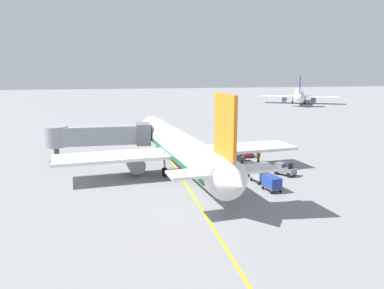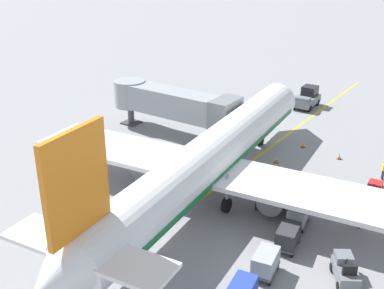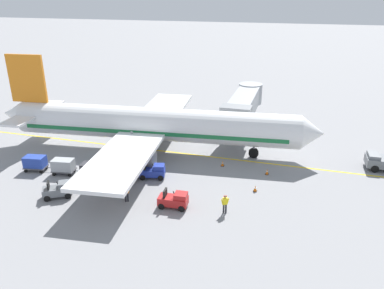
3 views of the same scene
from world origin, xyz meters
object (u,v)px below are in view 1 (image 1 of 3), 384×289
at_px(pushback_tractor, 146,131).
at_px(ground_crew_marshaller, 212,162).
at_px(baggage_tug_spare, 223,159).
at_px(safety_cone_nose_right, 181,147).
at_px(parked_airliner, 179,147).
at_px(baggage_cart_tail_end, 272,182).
at_px(baggage_cart_second_in_train, 249,167).
at_px(distant_taxiing_airliner, 299,95).
at_px(baggage_cart_front, 238,162).
at_px(jet_bridge, 98,135).
at_px(baggage_tug_trailing, 285,169).
at_px(baggage_tug_lead, 246,152).
at_px(ground_crew_loader, 258,156).
at_px(baggage_cart_third_in_train, 259,174).
at_px(safety_cone_wing_tip, 205,147).
at_px(safety_cone_nose_left, 182,154).
at_px(ground_crew_wing_walker, 235,144).

xyz_separation_m(pushback_tractor, ground_crew_marshaller, (6.33, -25.31, -0.15)).
xyz_separation_m(baggage_tug_spare, safety_cone_nose_right, (-3.92, 10.75, -0.42)).
height_order(parked_airliner, baggage_cart_tail_end, parked_airliner).
xyz_separation_m(baggage_cart_second_in_train, distant_taxiing_airliner, (50.90, 88.40, 2.08)).
bearing_deg(safety_cone_nose_right, baggage_cart_front, -69.22).
bearing_deg(baggage_cart_second_in_train, jet_bridge, 146.81).
relative_size(pushback_tractor, baggage_tug_trailing, 1.62).
height_order(baggage_tug_lead, ground_crew_loader, ground_crew_loader).
relative_size(jet_bridge, baggage_cart_third_in_train, 4.96).
xyz_separation_m(safety_cone_nose_right, safety_cone_wing_tip, (3.82, -0.70, 0.00)).
bearing_deg(safety_cone_nose_left, jet_bridge, 178.91).
bearing_deg(baggage_cart_third_in_train, parked_airliner, 141.66).
bearing_deg(ground_crew_wing_walker, safety_cone_nose_left, -166.93).
bearing_deg(baggage_cart_second_in_train, baggage_tug_spare, 106.77).
relative_size(parked_airliner, baggage_tug_spare, 13.74).
distance_m(pushback_tractor, baggage_tug_lead, 23.13).
bearing_deg(parked_airliner, baggage_tug_lead, 29.69).
bearing_deg(baggage_cart_third_in_train, baggage_cart_tail_end, -87.33).
relative_size(parked_airliner, baggage_tug_lead, 14.51).
xyz_separation_m(ground_crew_loader, safety_cone_nose_right, (-8.80, 11.30, -0.66)).
xyz_separation_m(jet_bridge, distant_taxiing_airliner, (69.19, 76.44, -0.43)).
bearing_deg(baggage_tug_trailing, safety_cone_nose_right, 119.19).
relative_size(baggage_cart_second_in_train, safety_cone_nose_right, 5.04).
height_order(baggage_cart_front, baggage_cart_second_in_train, same).
xyz_separation_m(baggage_tug_spare, distant_taxiing_airliner, (52.62, 82.69, 2.31)).
height_order(ground_crew_wing_walker, safety_cone_nose_left, ground_crew_wing_walker).
height_order(baggage_tug_trailing, ground_crew_loader, ground_crew_loader).
xyz_separation_m(baggage_cart_front, baggage_cart_third_in_train, (0.54, -6.25, 0.00)).
height_order(baggage_tug_spare, ground_crew_marshaller, ground_crew_marshaller).
xyz_separation_m(parked_airliner, ground_crew_wing_walker, (10.71, 10.62, -2.23)).
bearing_deg(baggage_tug_trailing, safety_cone_wing_tip, 109.54).
bearing_deg(baggage_cart_third_in_train, baggage_cart_second_in_train, 90.28).
xyz_separation_m(baggage_cart_third_in_train, safety_cone_nose_left, (-6.32, 15.02, -0.66)).
height_order(jet_bridge, safety_cone_nose_right, jet_bridge).
bearing_deg(baggage_tug_trailing, distant_taxiing_airliner, 62.40).
height_order(baggage_cart_front, baggage_cart_tail_end, same).
height_order(baggage_cart_tail_end, distant_taxiing_airliner, distant_taxiing_airliner).
distance_m(baggage_tug_trailing, ground_crew_marshaller, 9.08).
relative_size(baggage_cart_third_in_train, safety_cone_wing_tip, 5.04).
bearing_deg(safety_cone_wing_tip, parked_airliner, -116.67).
height_order(baggage_cart_front, ground_crew_loader, ground_crew_loader).
distance_m(pushback_tractor, baggage_cart_front, 27.32).
bearing_deg(distant_taxiing_airliner, baggage_cart_front, -121.05).
bearing_deg(parked_airliner, baggage_cart_third_in_train, -38.34).
height_order(baggage_tug_lead, baggage_tug_trailing, same).
relative_size(safety_cone_wing_tip, distant_taxiing_airliner, 0.02).
relative_size(baggage_cart_third_in_train, ground_crew_loader, 1.76).
relative_size(baggage_tug_lead, ground_crew_wing_walker, 1.52).
distance_m(baggage_cart_second_in_train, distant_taxiing_airliner, 102.03).
bearing_deg(jet_bridge, baggage_cart_front, -26.85).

